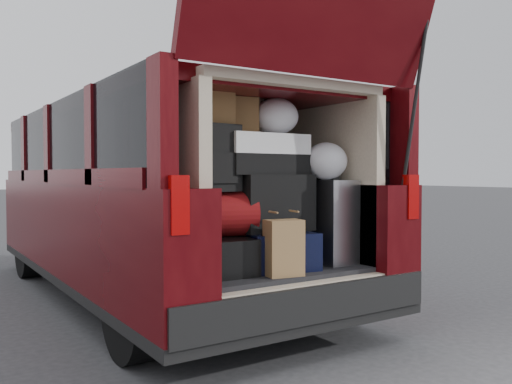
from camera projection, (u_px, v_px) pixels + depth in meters
ground at (279, 355)px, 3.51m from camera, size 80.00×80.00×0.00m
minivan at (163, 202)px, 5.03m from camera, size 1.90×5.35×2.77m
load_floor at (256, 305)px, 3.73m from camera, size 1.24×1.05×0.55m
black_hardshell at (210, 255)px, 3.41m from camera, size 0.45×0.59×0.23m
navy_hardshell at (272, 249)px, 3.63m from camera, size 0.54×0.63×0.24m
silver_roller at (328, 221)px, 3.81m from camera, size 0.24×0.39×0.58m
kraft_bag at (284, 248)px, 3.31m from camera, size 0.24×0.18×0.34m
red_duffel at (220, 214)px, 3.42m from camera, size 0.49×0.37×0.29m
black_soft_case at (271, 203)px, 3.63m from camera, size 0.52×0.32×0.38m
backpack at (215, 158)px, 3.35m from camera, size 0.31×0.21×0.42m
twotone_duffel at (262, 154)px, 3.61m from camera, size 0.61×0.33×0.27m
grocery_sack_lower at (212, 108)px, 3.39m from camera, size 0.24×0.20×0.21m
grocery_sack_upper at (237, 116)px, 3.59m from camera, size 0.26×0.23×0.24m
plastic_bag_center at (276, 116)px, 3.67m from camera, size 0.32×0.30×0.25m
plastic_bag_right at (326, 161)px, 3.74m from camera, size 0.31×0.29×0.26m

